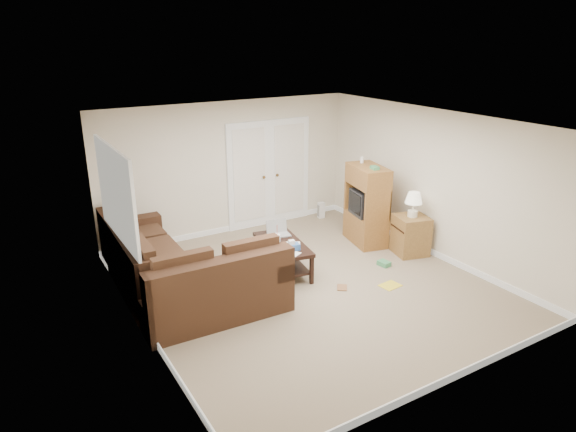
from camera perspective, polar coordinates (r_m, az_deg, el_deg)
floor at (r=7.92m, az=2.24°, el=-7.75°), size 5.50×5.50×0.00m
ceiling at (r=7.13m, az=2.51°, el=10.41°), size 5.00×5.50×0.02m
wall_left at (r=6.48m, az=-16.46°, el=-2.85°), size 0.02×5.50×2.50m
wall_right at (r=9.00m, az=15.82°, el=3.45°), size 0.02×5.50×2.50m
wall_back at (r=9.75m, az=-6.58°, el=5.29°), size 5.00×0.02×2.50m
wall_front at (r=5.52m, az=18.36°, el=-7.06°), size 5.00×0.02×2.50m
baseboards at (r=7.90m, az=2.25°, el=-7.43°), size 5.00×5.50×0.10m
french_doors at (r=10.14m, az=-2.08°, el=4.71°), size 1.80×0.05×2.13m
window_left at (r=7.31m, az=-18.50°, el=1.99°), size 0.05×1.92×1.42m
sectional_sofa at (r=7.64m, az=-12.40°, el=-6.21°), size 2.08×3.12×0.95m
coffee_table at (r=8.27m, az=-0.63°, el=-4.39°), size 0.81×1.31×0.84m
tv_armoire at (r=9.37m, az=8.71°, el=1.26°), size 0.68×0.98×1.54m
side_cabinet at (r=9.13m, az=13.50°, el=-1.73°), size 0.64×0.64×1.12m
space_heater at (r=10.72m, az=3.70°, el=0.66°), size 0.15×0.13×0.33m
floor_magazine at (r=8.07m, az=11.28°, el=-7.58°), size 0.33×0.27×0.01m
floor_greenbox at (r=8.69m, az=10.61°, el=-5.20°), size 0.17×0.21×0.08m
floor_book at (r=7.89m, az=5.49°, el=-7.89°), size 0.24×0.25×0.02m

